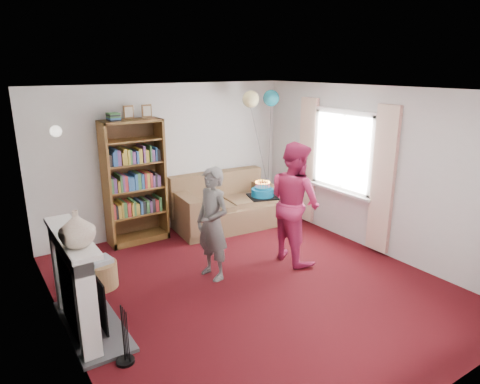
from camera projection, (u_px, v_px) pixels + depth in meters
ground at (251, 285)px, 5.62m from camera, size 5.00×5.00×0.00m
wall_back at (168, 159)px, 7.27m from camera, size 4.50×0.02×2.50m
wall_left at (58, 232)px, 4.07m from camera, size 0.02×5.00×2.50m
wall_right at (374, 170)px, 6.46m from camera, size 0.02×5.00×2.50m
ceiling at (253, 90)px, 4.91m from camera, size 4.50×5.00×0.01m
fireplace at (80, 288)px, 4.52m from camera, size 0.55×1.80×1.12m
window_bay at (342, 166)px, 6.93m from camera, size 0.14×2.02×2.20m
wall_sconce at (56, 131)px, 6.05m from camera, size 0.16×0.23×0.16m
bookcase at (134, 183)px, 6.82m from camera, size 0.94×0.42×2.19m
sofa at (224, 207)px, 7.63m from camera, size 1.78×0.94×0.94m
wicker_basket at (100, 274)px, 5.53m from camera, size 0.44×0.44×0.39m
person_striped at (213, 224)px, 5.64m from camera, size 0.46×0.61×1.53m
person_magenta at (294, 202)px, 6.15m from camera, size 0.69×0.87×1.76m
birthday_cake at (263, 193)px, 5.77m from camera, size 0.36×0.36×0.22m
balloons at (261, 99)px, 7.45m from camera, size 0.73×0.37×1.69m
mantel_vase at (77, 229)px, 4.01m from camera, size 0.38×0.38×0.35m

